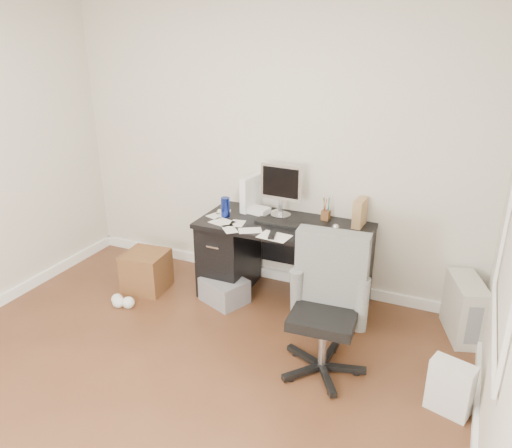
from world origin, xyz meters
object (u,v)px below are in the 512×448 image
at_px(lcd_monitor, 281,190).
at_px(pc_tower, 464,308).
at_px(wicker_basket, 146,271).
at_px(desk, 284,260).
at_px(office_chair, 325,309).
at_px(keyboard, 278,223).

height_order(lcd_monitor, pc_tower, lcd_monitor).
xyz_separation_m(pc_tower, wicker_basket, (-2.80, -0.40, -0.06)).
xyz_separation_m(desk, pc_tower, (1.54, 0.05, -0.15)).
relative_size(office_chair, pc_tower, 2.12).
relative_size(lcd_monitor, office_chair, 0.47).
xyz_separation_m(desk, lcd_monitor, (-0.10, 0.16, 0.59)).
bearing_deg(pc_tower, desk, 163.18).
bearing_deg(pc_tower, lcd_monitor, 157.37).
bearing_deg(pc_tower, wicker_basket, 169.43).
distance_m(lcd_monitor, keyboard, 0.31).
bearing_deg(keyboard, desk, 31.41).
distance_m(keyboard, office_chair, 1.10).
xyz_separation_m(office_chair, wicker_basket, (-1.89, 0.50, -0.33)).
height_order(keyboard, wicker_basket, keyboard).
bearing_deg(lcd_monitor, wicker_basket, -153.38).
relative_size(office_chair, wicker_basket, 2.77).
relative_size(lcd_monitor, keyboard, 1.24).
height_order(desk, keyboard, keyboard).
bearing_deg(desk, pc_tower, 1.97).
xyz_separation_m(desk, office_chair, (0.64, -0.86, 0.12)).
distance_m(office_chair, pc_tower, 1.31).
bearing_deg(lcd_monitor, desk, -56.16).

